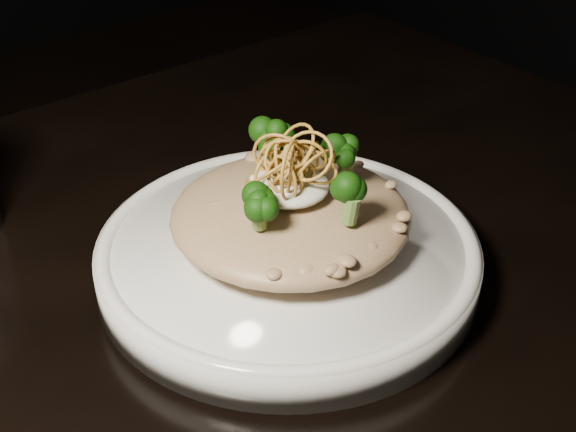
# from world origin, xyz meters

# --- Properties ---
(table) EXTENTS (1.10, 0.80, 0.75)m
(table) POSITION_xyz_m (0.00, 0.00, 0.67)
(table) COLOR black
(table) RESTS_ON ground
(plate) EXTENTS (0.30, 0.30, 0.03)m
(plate) POSITION_xyz_m (0.07, -0.02, 0.77)
(plate) COLOR white
(plate) RESTS_ON table
(risotto) EXTENTS (0.19, 0.19, 0.04)m
(risotto) POSITION_xyz_m (0.07, -0.01, 0.80)
(risotto) COLOR brown
(risotto) RESTS_ON plate
(broccoli) EXTENTS (0.13, 0.13, 0.05)m
(broccoli) POSITION_xyz_m (0.07, -0.02, 0.84)
(broccoli) COLOR black
(broccoli) RESTS_ON risotto
(cheese) EXTENTS (0.06, 0.06, 0.02)m
(cheese) POSITION_xyz_m (0.07, -0.01, 0.83)
(cheese) COLOR silver
(cheese) RESTS_ON risotto
(shallots) EXTENTS (0.05, 0.05, 0.04)m
(shallots) POSITION_xyz_m (0.07, -0.01, 0.86)
(shallots) COLOR brown
(shallots) RESTS_ON cheese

